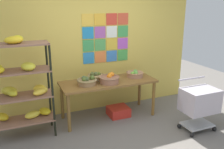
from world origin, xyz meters
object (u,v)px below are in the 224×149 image
Objects in this scene: produce_crate_under_table at (118,111)px; fruit_basket_back_right at (109,79)px; shopping_cart at (199,102)px; banana_shelf_unit at (21,84)px; fruit_basket_left at (96,76)px; fruit_basket_centre at (135,74)px; display_table at (108,85)px; fruit_basket_back_left at (87,81)px.

fruit_basket_back_right is at bearing -158.94° from produce_crate_under_table.
shopping_cart is (1.26, -0.95, -0.29)m from fruit_basket_back_right.
fruit_basket_left is (1.36, 0.31, -0.11)m from banana_shelf_unit.
produce_crate_under_table is (0.22, 0.09, -0.72)m from fruit_basket_back_right.
fruit_basket_back_right is at bearing -164.80° from fruit_basket_centre.
fruit_basket_left is at bearing 149.48° from produce_crate_under_table.
display_table is at bearing 169.82° from produce_crate_under_table.
fruit_basket_back_left is 0.95m from produce_crate_under_table.
fruit_basket_back_right reaches higher than display_table.
produce_crate_under_table is at bearing 2.95° from banana_shelf_unit.
fruit_basket_back_right is at bearing -63.28° from fruit_basket_left.
banana_shelf_unit is at bearing -179.86° from fruit_basket_back_right.
shopping_cart reaches higher than fruit_basket_left.
display_table reaches higher than produce_crate_under_table.
produce_crate_under_table is at bearing -30.52° from fruit_basket_left.
fruit_basket_left is at bearing 133.98° from display_table.
fruit_basket_centre is (2.12, 0.17, -0.11)m from banana_shelf_unit.
produce_crate_under_table is (0.38, -0.22, -0.70)m from fruit_basket_left.
fruit_basket_back_left is 1.98m from shopping_cart.
produce_crate_under_table is 1.53m from shopping_cart.
display_table is at bearing 78.09° from fruit_basket_back_right.
fruit_basket_back_right is 0.41m from fruit_basket_back_left.
banana_shelf_unit is 2.96m from shopping_cart.
shopping_cart reaches higher than produce_crate_under_table.
fruit_basket_left is at bearing 116.72° from fruit_basket_back_right.
shopping_cart is (1.24, -1.07, -0.13)m from display_table.
fruit_basket_back_left is at bearing -174.48° from fruit_basket_centre.
fruit_basket_left is (0.25, 0.24, -0.01)m from fruit_basket_back_left.
fruit_basket_centre is 0.78m from fruit_basket_left.
fruit_basket_back_right is 1.61m from shopping_cart.
display_table is 1.64m from shopping_cart.
fruit_basket_centre is 1.32m from shopping_cart.
produce_crate_under_table is at bearing 1.63° from fruit_basket_back_left.
banana_shelf_unit reaches higher than fruit_basket_back_left.
banana_shelf_unit is at bearing 146.94° from shopping_cart.
fruit_basket_back_left is (1.10, 0.07, -0.10)m from banana_shelf_unit.
fruit_basket_back_left reaches higher than produce_crate_under_table.
banana_shelf_unit is 1.56m from display_table.
fruit_basket_back_right is 0.35m from fruit_basket_left.
shopping_cart is at bearing -44.88° from produce_crate_under_table.
produce_crate_under_table is at bearing -168.30° from fruit_basket_centre.
fruit_basket_back_right reaches higher than fruit_basket_back_left.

